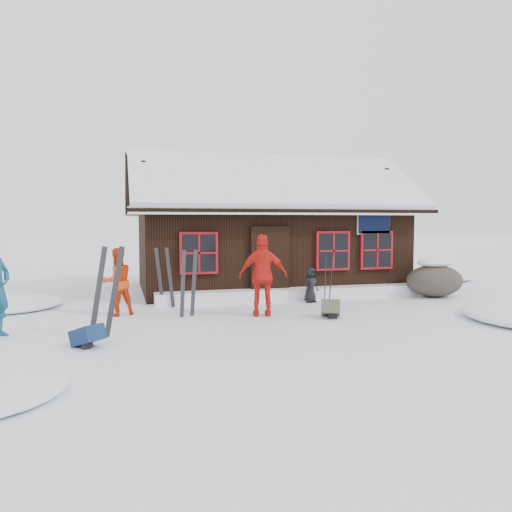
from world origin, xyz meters
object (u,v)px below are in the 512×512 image
object	(u,v)px
skier_orange_left	(117,282)
boulder	(435,280)
ski_poles	(328,283)
ski_pair_left	(106,293)
backpack_blue	(88,339)
skier_orange_right	(263,275)
backpack_olive	(331,311)
skier_crouched	(311,285)

from	to	relation	value
skier_orange_left	boulder	size ratio (longest dim) A/B	0.93
ski_poles	ski_pair_left	bearing A→B (deg)	-162.46
boulder	backpack_blue	bearing A→B (deg)	-159.67
skier_orange_left	skier_orange_right	xyz separation A→B (m)	(3.27, -0.98, 0.16)
backpack_olive	ski_pair_left	bearing A→B (deg)	-147.26
skier_orange_right	boulder	size ratio (longest dim) A/B	1.12
skier_orange_left	ski_pair_left	bearing A→B (deg)	63.97
skier_orange_left	backpack_olive	distance (m)	5.00
boulder	skier_crouched	bearing A→B (deg)	-179.99
skier_crouched	skier_orange_left	bearing A→B (deg)	161.91
skier_orange_right	backpack_olive	distance (m)	1.75
boulder	ski_poles	size ratio (longest dim) A/B	1.21
skier_orange_left	backpack_blue	bearing A→B (deg)	59.02
backpack_blue	backpack_olive	size ratio (longest dim) A/B	0.93
skier_orange_left	ski_poles	size ratio (longest dim) A/B	1.13
skier_orange_left	ski_poles	bearing A→B (deg)	151.50
skier_crouched	ski_pair_left	bearing A→B (deg)	-175.97
boulder	ski_pair_left	xyz separation A→B (m)	(-9.09, -2.84, 0.35)
boulder	backpack_blue	distance (m)	10.03
skier_orange_right	ski_poles	bearing A→B (deg)	-155.50
ski_pair_left	backpack_blue	size ratio (longest dim) A/B	3.44
skier_crouched	ski_poles	world-z (taller)	ski_poles
skier_crouched	ski_pair_left	size ratio (longest dim) A/B	0.53
skier_crouched	ski_pair_left	xyz separation A→B (m)	(-5.24, -2.84, 0.38)
ski_pair_left	backpack_blue	world-z (taller)	ski_pair_left
ski_poles	backpack_blue	xyz separation A→B (m)	(-5.53, -2.29, -0.52)
skier_orange_right	boulder	bearing A→B (deg)	-151.54
skier_orange_left	backpack_blue	distance (m)	3.03
boulder	backpack_olive	world-z (taller)	boulder
boulder	ski_pair_left	bearing A→B (deg)	-162.65
skier_orange_left	skier_orange_right	distance (m)	3.41
backpack_blue	skier_orange_right	bearing A→B (deg)	-13.40
ski_pair_left	backpack_olive	bearing A→B (deg)	0.45
skier_orange_left	ski_pair_left	distance (m)	2.29
ski_poles	backpack_blue	bearing A→B (deg)	-157.49
skier_crouched	ski_poles	distance (m)	1.20
skier_orange_left	boulder	xyz separation A→B (m)	(8.91, 0.56, -0.29)
ski_pair_left	ski_poles	bearing A→B (deg)	9.56
ski_poles	boulder	bearing A→B (deg)	17.10
skier_orange_right	skier_crouched	world-z (taller)	skier_orange_right
backpack_olive	skier_crouched	bearing A→B (deg)	105.09
skier_crouched	ski_poles	xyz separation A→B (m)	(-0.01, -1.19, 0.19)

